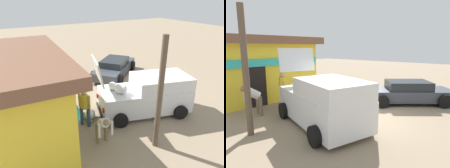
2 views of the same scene
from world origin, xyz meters
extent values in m
plane|color=gray|center=(0.00, 0.00, 0.00)|extent=(60.00, 60.00, 0.00)
cube|color=yellow|center=(-1.31, 5.77, 1.52)|extent=(5.70, 3.65, 3.05)
cube|color=#2DB7B2|center=(-1.42, 4.06, 2.13)|extent=(5.22, 0.44, 0.36)
cube|color=black|center=(-2.40, 4.15, 1.00)|extent=(0.90, 0.12, 2.00)
cube|color=white|center=(-0.21, 4.00, 2.44)|extent=(1.50, 0.15, 0.60)
cube|color=brown|center=(-1.31, 5.77, 3.24)|extent=(6.45, 4.40, 0.39)
cube|color=silver|center=(-2.04, 0.19, 0.70)|extent=(2.92, 4.52, 1.05)
cube|color=silver|center=(-2.26, -0.58, 1.52)|extent=(2.40, 2.98, 0.58)
cube|color=black|center=(-2.62, -1.77, 1.49)|extent=(1.50, 0.51, 0.44)
cube|color=silver|center=(-1.41, 2.30, 2.32)|extent=(1.64, 0.74, 1.03)
ellipsoid|color=silver|center=(-1.93, 1.35, 1.44)|extent=(0.50, 0.42, 0.42)
ellipsoid|color=silver|center=(-1.39, 1.54, 1.42)|extent=(0.45, 0.37, 0.37)
ellipsoid|color=silver|center=(-1.86, 1.46, 1.45)|extent=(0.52, 0.43, 0.43)
cylinder|color=#6EAD43|center=(-1.28, 1.56, 1.29)|extent=(0.30, 0.23, 0.13)
cylinder|color=#5EA43F|center=(-1.23, 1.13, 1.29)|extent=(0.17, 0.24, 0.11)
cube|color=black|center=(-1.43, 2.23, 0.26)|extent=(1.67, 0.57, 0.16)
cube|color=red|center=(-2.11, 2.44, 0.76)|extent=(0.15, 0.10, 0.20)
cube|color=red|center=(-0.75, 2.04, 0.76)|extent=(0.15, 0.10, 0.20)
cylinder|color=black|center=(-3.38, -0.90, 0.32)|extent=(0.39, 0.68, 0.65)
cylinder|color=black|center=(-1.51, -1.45, 0.32)|extent=(0.39, 0.68, 0.65)
cylinder|color=black|center=(-2.57, 1.82, 0.32)|extent=(0.39, 0.68, 0.65)
cylinder|color=black|center=(-0.70, 1.27, 0.32)|extent=(0.39, 0.68, 0.65)
cube|color=#383D47|center=(2.97, -1.16, 0.46)|extent=(4.13, 4.50, 0.56)
cube|color=#1E2328|center=(2.97, -1.16, 0.95)|extent=(2.52, 2.60, 0.42)
cylinder|color=black|center=(2.74, 0.59, 0.33)|extent=(0.59, 0.65, 0.66)
cylinder|color=black|center=(1.30, -0.60, 0.33)|extent=(0.59, 0.65, 0.66)
cylinder|color=black|center=(4.64, -1.72, 0.33)|extent=(0.59, 0.65, 0.66)
cylinder|color=black|center=(3.20, -2.91, 0.33)|extent=(0.59, 0.65, 0.66)
cylinder|color=navy|center=(-1.56, 3.19, 0.44)|extent=(0.15, 0.15, 0.87)
cylinder|color=navy|center=(-1.83, 2.99, 0.44)|extent=(0.15, 0.15, 0.87)
cylinder|color=gold|center=(-1.69, 3.09, 1.18)|extent=(0.48, 0.48, 0.62)
sphere|color=tan|center=(-1.69, 3.09, 1.61)|extent=(0.24, 0.24, 0.24)
cylinder|color=gold|center=(-1.50, 3.23, 1.19)|extent=(0.09, 0.09, 0.59)
cylinder|color=gold|center=(-1.88, 2.95, 1.19)|extent=(0.09, 0.09, 0.59)
cylinder|color=#726047|center=(-3.02, 2.80, 0.42)|extent=(0.15, 0.15, 0.84)
cylinder|color=#726047|center=(-2.96, 3.13, 0.42)|extent=(0.15, 0.15, 0.84)
cylinder|color=silver|center=(-3.23, 3.01, 1.00)|extent=(0.73, 0.45, 0.61)
sphere|color=#8C6647|center=(-3.57, 3.06, 1.23)|extent=(0.23, 0.23, 0.23)
cylinder|color=silver|center=(-3.52, 2.81, 0.88)|extent=(0.09, 0.09, 0.56)
cylinder|color=silver|center=(-3.44, 3.28, 0.88)|extent=(0.09, 0.09, 0.56)
ellipsoid|color=silver|center=(-1.30, 2.69, 0.21)|extent=(0.82, 0.78, 0.42)
cylinder|color=#549040|center=(-0.93, 2.76, 0.08)|extent=(0.24, 0.29, 0.16)
cylinder|color=olive|center=(-1.61, 2.86, 0.07)|extent=(0.27, 0.29, 0.15)
cylinder|color=#5BB038|center=(-1.41, 2.83, 0.06)|extent=(0.33, 0.16, 0.12)
cylinder|color=#649C33|center=(-1.24, 2.97, 0.05)|extent=(0.26, 0.30, 0.10)
cylinder|color=#BF3F33|center=(0.73, 3.08, 0.16)|extent=(0.28, 0.28, 0.31)
cylinder|color=brown|center=(-4.21, 1.32, 2.09)|extent=(0.20, 0.20, 4.17)
camera|label=1|loc=(-8.82, 5.90, 5.29)|focal=33.14mm
camera|label=2|loc=(-7.07, -4.91, 2.89)|focal=31.88mm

